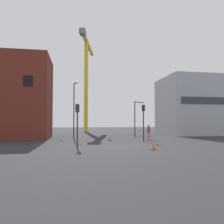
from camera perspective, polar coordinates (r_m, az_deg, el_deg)
ground at (r=19.86m, az=2.87°, el=-8.85°), size 160.00×160.00×0.00m
brick_building at (r=32.60m, az=-25.34°, el=3.49°), size 10.93×7.27×11.01m
office_block at (r=41.05m, az=19.51°, el=1.41°), size 9.52×9.42×9.95m
construction_crane at (r=51.30m, az=-6.66°, el=10.78°), size 4.14×15.77×21.29m
streetlamp_tall at (r=30.20m, az=-9.72°, el=1.68°), size 0.72×1.84×7.48m
streetlamp_short at (r=31.91m, az=6.31°, el=-0.82°), size 1.66×0.76×5.18m
traffic_light_median at (r=19.01m, az=-8.95°, el=-1.56°), size 0.34×0.39×3.69m
traffic_light_near at (r=25.03m, az=8.15°, el=-1.26°), size 0.38×0.36×4.11m
pedestrian_walking at (r=26.93m, az=9.46°, el=-4.95°), size 0.34×0.34×1.81m
safety_barrier_front at (r=33.81m, az=8.57°, el=-5.35°), size 2.09×0.12×1.08m
safety_barrier_right_run at (r=26.94m, az=-12.79°, el=-5.98°), size 0.33×1.85×1.08m
traffic_cone_striped at (r=25.96m, az=-0.60°, el=-6.82°), size 0.58×0.58×0.59m
traffic_cone_on_verge at (r=17.64m, az=10.61°, el=-8.88°), size 0.46×0.46×0.47m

